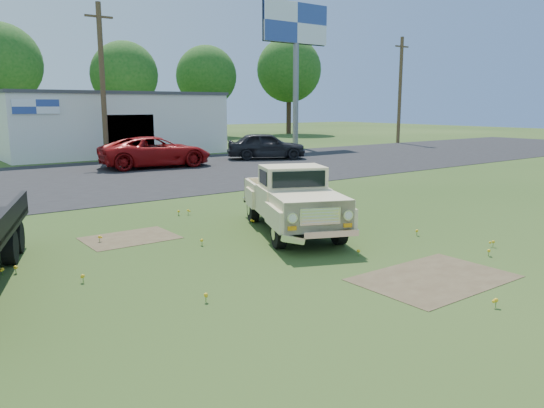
# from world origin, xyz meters

# --- Properties ---
(ground) EXTENTS (140.00, 140.00, 0.00)m
(ground) POSITION_xyz_m (0.00, 0.00, 0.00)
(ground) COLOR #264115
(ground) RESTS_ON ground
(asphalt_lot) EXTENTS (90.00, 14.00, 0.02)m
(asphalt_lot) POSITION_xyz_m (0.00, 15.00, 0.00)
(asphalt_lot) COLOR black
(asphalt_lot) RESTS_ON ground
(dirt_patch_a) EXTENTS (3.00, 2.00, 0.01)m
(dirt_patch_a) POSITION_xyz_m (1.50, -3.00, 0.00)
(dirt_patch_a) COLOR #4F3E2A
(dirt_patch_a) RESTS_ON ground
(dirt_patch_b) EXTENTS (2.20, 1.60, 0.01)m
(dirt_patch_b) POSITION_xyz_m (-2.00, 3.50, 0.00)
(dirt_patch_b) COLOR #4F3E2A
(dirt_patch_b) RESTS_ON ground
(commercial_building) EXTENTS (14.20, 8.20, 4.15)m
(commercial_building) POSITION_xyz_m (6.00, 26.99, 2.10)
(commercial_building) COLOR silver
(commercial_building) RESTS_ON ground
(billboard) EXTENTS (6.10, 0.45, 11.05)m
(billboard) POSITION_xyz_m (20.00, 24.04, 8.54)
(billboard) COLOR slate
(billboard) RESTS_ON ground
(utility_pole_mid) EXTENTS (1.60, 0.30, 9.00)m
(utility_pole_mid) POSITION_xyz_m (4.00, 22.00, 4.60)
(utility_pole_mid) COLOR #493822
(utility_pole_mid) RESTS_ON ground
(utility_pole_east) EXTENTS (1.60, 0.30, 9.00)m
(utility_pole_east) POSITION_xyz_m (30.00, 22.00, 4.60)
(utility_pole_east) COLOR #493822
(utility_pole_east) RESTS_ON ground
(treeline_d) EXTENTS (6.72, 6.72, 10.00)m
(treeline_d) POSITION_xyz_m (2.00, 40.50, 6.62)
(treeline_d) COLOR #372419
(treeline_d) RESTS_ON ground
(treeline_e) EXTENTS (6.08, 6.08, 9.04)m
(treeline_e) POSITION_xyz_m (12.00, 39.00, 5.98)
(treeline_e) COLOR #372419
(treeline_e) RESTS_ON ground
(treeline_f) EXTENTS (6.40, 6.40, 9.52)m
(treeline_f) POSITION_xyz_m (22.00, 41.50, 6.30)
(treeline_f) COLOR #372419
(treeline_f) RESTS_ON ground
(treeline_g) EXTENTS (7.36, 7.36, 10.95)m
(treeline_g) POSITION_xyz_m (32.00, 40.00, 7.25)
(treeline_g) COLOR #372419
(treeline_g) RESTS_ON ground
(vintage_pickup_truck) EXTENTS (3.61, 5.17, 1.75)m
(vintage_pickup_truck) POSITION_xyz_m (1.69, 1.61, 0.88)
(vintage_pickup_truck) COLOR beige
(vintage_pickup_truck) RESTS_ON ground
(red_pickup) EXTENTS (6.14, 3.37, 1.63)m
(red_pickup) POSITION_xyz_m (5.08, 17.48, 0.81)
(red_pickup) COLOR maroon
(red_pickup) RESTS_ON ground
(dark_sedan) EXTENTS (5.14, 3.95, 1.63)m
(dark_sedan) POSITION_xyz_m (12.38, 17.47, 0.82)
(dark_sedan) COLOR black
(dark_sedan) RESTS_ON ground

